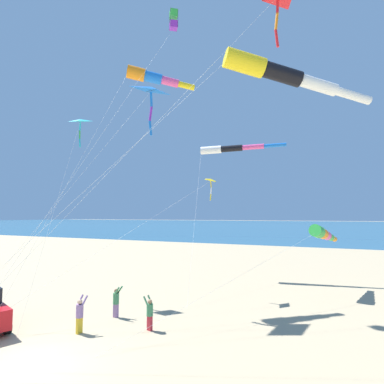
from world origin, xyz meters
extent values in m
plane|color=tan|center=(0.00, 0.00, 0.00)|extent=(600.00, 600.00, 0.00)
cube|color=#285B7A|center=(-165.00, 0.00, 0.00)|extent=(240.00, 600.00, 0.01)
cylinder|color=black|center=(-1.77, -3.36, 0.33)|extent=(0.44, 0.70, 0.66)
cube|color=#8E6B9E|center=(-5.40, -0.48, 0.32)|extent=(0.14, 0.26, 0.65)
cylinder|color=#3D7F51|center=(-5.40, -0.48, 0.92)|extent=(0.31, 0.31, 0.54)
sphere|color=brown|center=(-5.40, -0.48, 1.29)|extent=(0.20, 0.20, 0.20)
cylinder|color=#3D7F51|center=(-5.54, -0.35, 1.32)|extent=(0.09, 0.33, 0.41)
cylinder|color=#3D7F51|center=(-5.27, -0.34, 1.32)|extent=(0.09, 0.33, 0.41)
cube|color=gold|center=(-3.07, -0.59, 0.33)|extent=(0.27, 0.15, 0.67)
cylinder|color=#8E6B9E|center=(-3.07, -0.59, 0.94)|extent=(0.33, 0.33, 0.55)
sphere|color=tan|center=(-3.07, -0.59, 1.33)|extent=(0.21, 0.21, 0.21)
cylinder|color=#8E6B9E|center=(-3.22, -0.72, 1.36)|extent=(0.34, 0.11, 0.42)
cylinder|color=#8E6B9E|center=(-3.19, -0.44, 1.36)|extent=(0.34, 0.11, 0.42)
cube|color=#B72833|center=(-4.59, 2.00, 0.31)|extent=(0.18, 0.27, 0.63)
cylinder|color=#3D7F51|center=(-4.59, 2.00, 0.88)|extent=(0.35, 0.35, 0.52)
sphere|color=#A37551|center=(-4.59, 2.00, 1.24)|extent=(0.20, 0.20, 0.20)
cylinder|color=#3D7F51|center=(-4.50, 1.84, 1.27)|extent=(0.15, 0.32, 0.39)
cylinder|color=#3D7F51|center=(-4.75, 1.91, 1.27)|extent=(0.15, 0.32, 0.39)
cylinder|color=green|center=(-13.67, 8.67, 4.06)|extent=(1.10, 1.03, 0.92)
cylinder|color=orange|center=(-14.38, 8.90, 3.90)|extent=(1.05, 0.92, 0.82)
cylinder|color=#EF4C93|center=(-15.08, 9.14, 3.75)|extent=(0.99, 0.81, 0.71)
cylinder|color=green|center=(-15.79, 9.37, 3.59)|extent=(0.94, 0.70, 0.61)
cylinder|color=orange|center=(-16.50, 9.60, 3.44)|extent=(0.89, 0.59, 0.50)
cylinder|color=white|center=(-7.46, 5.08, 1.97)|extent=(11.73, 6.96, 3.94)
cube|color=green|center=(-10.08, 0.24, 18.60)|extent=(0.69, 0.69, 0.50)
cube|color=purple|center=(-10.08, 0.24, 17.81)|extent=(0.69, 0.69, 0.50)
cylinder|color=black|center=(-10.43, 0.29, 18.20)|extent=(0.02, 0.02, 1.29)
cylinder|color=black|center=(-10.13, -0.11, 18.20)|extent=(0.02, 0.02, 1.29)
cylinder|color=black|center=(-10.03, 0.59, 18.20)|extent=(0.02, 0.02, 1.29)
cylinder|color=black|center=(-9.73, 0.19, 18.20)|extent=(0.02, 0.02, 1.29)
cylinder|color=white|center=(-4.60, -1.24, 8.78)|extent=(10.97, 2.97, 17.56)
cylinder|color=orange|center=(-8.95, -1.95, 14.40)|extent=(1.43, 1.51, 1.01)
cylinder|color=blue|center=(-9.62, -1.04, 14.23)|extent=(1.29, 1.40, 0.86)
cylinder|color=#EF4C93|center=(-10.29, -0.14, 14.05)|extent=(1.15, 1.29, 0.71)
cylinder|color=yellow|center=(-10.96, 0.77, 13.87)|extent=(1.01, 1.18, 0.55)
cylinder|color=white|center=(-4.49, -2.72, 7.14)|extent=(8.27, 0.64, 14.28)
pyramid|color=#1EB7C6|center=(-7.70, -5.43, 11.33)|extent=(1.20, 1.44, 0.36)
cylinder|color=black|center=(-7.72, -5.44, 11.26)|extent=(1.02, 0.40, 0.32)
cylinder|color=#1EB7C6|center=(-7.73, -5.46, 10.92)|extent=(0.14, 0.16, 0.56)
cylinder|color=green|center=(-7.74, -5.47, 10.37)|extent=(0.13, 0.14, 0.56)
cylinder|color=#1EB7C6|center=(-7.74, -5.44, 9.81)|extent=(0.09, 0.14, 0.56)
cylinder|color=white|center=(-4.65, -3.99, 5.61)|extent=(6.15, 2.92, 11.22)
cylinder|color=white|center=(-17.41, 0.17, 10.76)|extent=(0.97, 1.90, 0.70)
cylinder|color=black|center=(-17.72, 1.94, 10.80)|extent=(0.85, 1.88, 0.58)
cylinder|color=#EF4C93|center=(-18.03, 3.71, 10.84)|extent=(0.73, 1.85, 0.46)
cylinder|color=blue|center=(-18.35, 5.49, 10.88)|extent=(0.61, 1.83, 0.34)
cylinder|color=white|center=(-12.60, 0.76, 5.29)|extent=(9.30, 2.96, 10.58)
cylinder|color=yellow|center=(-4.80, 6.35, 11.41)|extent=(1.69, 1.98, 1.17)
cylinder|color=black|center=(-5.69, 7.73, 11.05)|extent=(1.54, 1.87, 1.02)
cylinder|color=white|center=(-6.59, 9.11, 10.68)|extent=(1.40, 1.76, 0.88)
cylinder|color=white|center=(-7.48, 10.49, 10.32)|extent=(1.25, 1.65, 0.73)
cylinder|color=white|center=(-1.11, 1.01, 5.70)|extent=(6.50, 9.30, 11.39)
pyramid|color=yellow|center=(-11.30, 2.41, 7.40)|extent=(1.07, 0.84, 0.30)
cylinder|color=black|center=(-11.31, 2.39, 7.34)|extent=(0.24, 0.79, 0.29)
cylinder|color=yellow|center=(-11.32, 2.40, 7.09)|extent=(0.11, 0.12, 0.43)
cylinder|color=white|center=(-11.35, 2.40, 6.66)|extent=(0.13, 0.13, 0.43)
cylinder|color=yellow|center=(-11.36, 2.36, 6.24)|extent=(0.07, 0.11, 0.43)
cylinder|color=white|center=(-5.73, -0.97, 3.66)|extent=(11.16, 6.72, 7.31)
pyramid|color=blue|center=(-7.92, -0.12, 12.65)|extent=(2.32, 2.18, 0.55)
cylinder|color=black|center=(-7.94, -0.15, 12.54)|extent=(1.02, 1.38, 0.48)
cylinder|color=blue|center=(-7.99, -0.15, 12.01)|extent=(0.24, 0.15, 0.89)
cylinder|color=purple|center=(-8.01, -0.20, 11.13)|extent=(0.25, 0.27, 0.89)
cylinder|color=blue|center=(-8.01, -0.20, 10.26)|extent=(0.24, 0.26, 0.89)
cylinder|color=white|center=(-4.26, -2.83, 6.24)|extent=(7.37, 5.37, 12.47)
cylinder|color=red|center=(-7.54, 7.38, 15.46)|extent=(0.23, 0.23, 0.87)
cylinder|color=orange|center=(-7.50, 7.31, 14.60)|extent=(0.21, 0.26, 0.87)
cylinder|color=red|center=(-7.51, 7.31, 13.74)|extent=(0.24, 0.26, 0.87)
cylinder|color=white|center=(-3.04, 2.16, 7.96)|extent=(9.06, 10.48, 15.91)
camera|label=1|loc=(7.31, 9.34, 5.06)|focal=28.57mm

